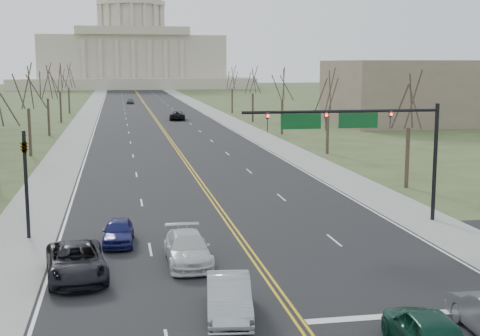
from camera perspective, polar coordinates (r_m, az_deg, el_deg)
name	(u,v)px	position (r m, az deg, el deg)	size (l,w,h in m)	color
ground	(293,313)	(26.59, 4.52, -12.24)	(600.00, 600.00, 0.00)	#3A4824
road	(150,112)	(134.44, -7.66, 4.78)	(20.00, 380.00, 0.01)	black
cross_road	(260,267)	(32.10, 1.74, -8.45)	(120.00, 14.00, 0.01)	black
sidewalk_left	(89,113)	(134.39, -12.79, 4.64)	(4.00, 380.00, 0.03)	gray
sidewalk_right	(210,111)	(135.55, -2.57, 4.88)	(4.00, 380.00, 0.03)	gray
center_line	(150,112)	(134.44, -7.66, 4.78)	(0.42, 380.00, 0.01)	gold
edge_line_left	(100,112)	(134.32, -11.85, 4.67)	(0.15, 380.00, 0.01)	silver
edge_line_right	(199,111)	(135.26, -3.49, 4.87)	(0.15, 380.00, 0.01)	silver
stop_bar	(425,313)	(27.39, 15.47, -11.88)	(9.50, 0.50, 0.01)	silver
capitol	(132,51)	(273.97, -9.20, 9.80)	(90.00, 60.00, 50.00)	#BDAE9D
signal_mast	(357,129)	(40.13, 9.96, 3.32)	(12.12, 0.44, 7.20)	black
signal_left	(26,172)	(38.23, -17.83, -0.34)	(0.32, 0.36, 6.00)	black
tree_r_0	(409,103)	(52.83, 14.26, 5.36)	(3.74, 3.74, 8.50)	#372C20
tree_r_1	(328,92)	(71.47, 7.55, 6.43)	(3.74, 3.74, 8.50)	#372C20
tree_l_1	(28,89)	(72.55, -17.67, 6.43)	(3.96, 3.96, 9.00)	#372C20
tree_r_2	(282,86)	(90.70, 3.64, 7.00)	(3.74, 3.74, 8.50)	#372C20
tree_l_2	(47,83)	(92.42, -16.14, 6.95)	(3.96, 3.96, 9.00)	#372C20
tree_r_3	(253,82)	(110.20, 1.10, 7.36)	(3.74, 3.74, 8.50)	#372C20
tree_l_3	(60,80)	(112.33, -15.15, 7.28)	(3.96, 3.96, 9.00)	#372C20
tree_r_4	(232,79)	(129.85, -0.68, 7.60)	(3.74, 3.74, 8.50)	#372C20
tree_l_4	(68,77)	(132.27, -14.46, 7.52)	(3.96, 3.96, 9.00)	#372C20
bldg_right_mass	(414,92)	(110.32, 14.60, 6.27)	(25.00, 20.00, 10.00)	#716050
car_nb_inner_lead	(426,331)	(23.57, 15.61, -13.27)	(1.90, 4.72, 1.61)	#0B3425
car_sb_inner_lead	(229,297)	(25.84, -0.97, -10.98)	(1.65, 4.72, 1.56)	#95989C
car_sb_outer_lead	(76,262)	(31.16, -13.81, -7.76)	(2.55, 5.52, 1.53)	black
car_sb_inner_second	(188,249)	(32.53, -4.50, -6.87)	(2.07, 5.09, 1.48)	silver
car_sb_outer_second	(118,232)	(36.43, -10.34, -5.36)	(1.60, 3.98, 1.36)	navy
car_far_nb	(177,115)	(114.70, -5.37, 4.50)	(2.56, 5.55, 1.54)	black
car_far_sb	(130,101)	(161.52, -9.35, 5.66)	(1.56, 3.88, 1.32)	#505459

